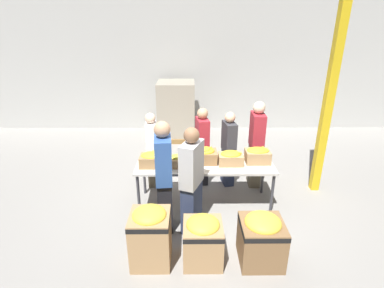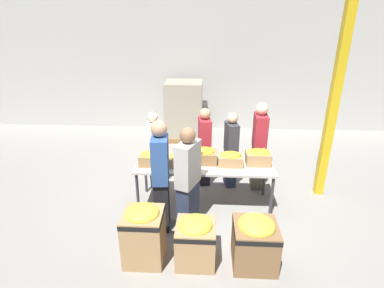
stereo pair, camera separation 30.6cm
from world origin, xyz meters
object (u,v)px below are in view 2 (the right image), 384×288
at_px(banana_box_3, 231,159).
at_px(donation_bin_0, 144,232).
at_px(volunteer_0, 259,147).
at_px(banana_box_4, 258,157).
at_px(volunteer_5, 188,182).
at_px(donation_bin_1, 196,239).
at_px(support_pillar, 336,91).
at_px(banana_box_1, 179,160).
at_px(volunteer_2, 204,147).
at_px(sorting_table, 205,167).
at_px(banana_box_2, 205,155).
at_px(banana_box_0, 151,158).
at_px(volunteer_4, 154,149).
at_px(volunteer_3, 231,150).
at_px(donation_bin_2, 255,240).
at_px(pallet_stack_0, 184,111).
at_px(volunteer_1, 161,177).

distance_m(banana_box_3, donation_bin_0, 1.94).
distance_m(banana_box_3, volunteer_0, 0.94).
xyz_separation_m(banana_box_4, volunteer_5, (-1.16, -0.81, -0.08)).
height_order(donation_bin_1, support_pillar, support_pillar).
bearing_deg(banana_box_1, volunteer_2, 64.25).
relative_size(sorting_table, banana_box_2, 5.75).
height_order(banana_box_0, volunteer_4, volunteer_4).
xyz_separation_m(banana_box_3, volunteer_3, (0.06, 0.76, -0.17)).
xyz_separation_m(volunteer_2, support_pillar, (2.23, -0.30, 1.21)).
bearing_deg(volunteer_5, donation_bin_2, -104.40).
distance_m(banana_box_4, donation_bin_2, 1.62).
relative_size(banana_box_4, volunteer_5, 0.24).
xyz_separation_m(volunteer_4, support_pillar, (3.23, -0.23, 1.25)).
distance_m(volunteer_2, donation_bin_1, 2.28).
xyz_separation_m(banana_box_0, volunteer_2, (0.90, 0.87, -0.13)).
bearing_deg(volunteer_4, volunteer_2, 89.32).
distance_m(volunteer_2, pallet_stack_0, 2.72).
bearing_deg(volunteer_0, sorting_table, -54.14).
height_order(banana_box_0, volunteer_1, volunteer_1).
height_order(banana_box_2, volunteer_0, volunteer_0).
xyz_separation_m(volunteer_1, support_pillar, (2.87, 1.19, 1.11)).
bearing_deg(banana_box_2, support_pillar, 11.10).
bearing_deg(volunteer_5, pallet_stack_0, 27.33).
bearing_deg(volunteer_3, banana_box_0, -70.51).
distance_m(sorting_table, volunteer_1, 0.97).
distance_m(banana_box_2, banana_box_3, 0.45).
height_order(volunteer_0, pallet_stack_0, volunteer_0).
bearing_deg(donation_bin_0, banana_box_1, 75.53).
relative_size(banana_box_3, pallet_stack_0, 0.26).
height_order(volunteer_1, volunteer_5, volunteer_1).
relative_size(banana_box_4, support_pillar, 0.10).
bearing_deg(banana_box_0, volunteer_4, 96.93).
bearing_deg(volunteer_5, volunteer_0, -19.25).
bearing_deg(pallet_stack_0, donation_bin_2, -74.64).
bearing_deg(support_pillar, banana_box_2, -168.90).
xyz_separation_m(banana_box_2, volunteer_2, (-0.01, 0.74, -0.15)).
distance_m(sorting_table, banana_box_2, 0.20).
relative_size(volunteer_2, support_pillar, 0.40).
height_order(banana_box_3, donation_bin_2, banana_box_3).
bearing_deg(banana_box_4, pallet_stack_0, 114.79).
xyz_separation_m(volunteer_0, donation_bin_2, (-0.33, -2.15, -0.48)).
bearing_deg(donation_bin_1, pallet_stack_0, 96.39).
relative_size(banana_box_1, volunteer_5, 0.23).
xyz_separation_m(volunteer_0, donation_bin_1, (-1.13, -2.15, -0.49)).
height_order(banana_box_0, banana_box_3, banana_box_0).
xyz_separation_m(sorting_table, banana_box_4, (0.93, 0.06, 0.19)).
xyz_separation_m(banana_box_4, support_pillar, (1.29, 0.43, 1.07)).
xyz_separation_m(volunteer_1, donation_bin_1, (0.57, -0.75, -0.52)).
xyz_separation_m(volunteer_2, pallet_stack_0, (-0.62, 2.65, 0.01)).
bearing_deg(volunteer_2, banana_box_2, -8.14).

